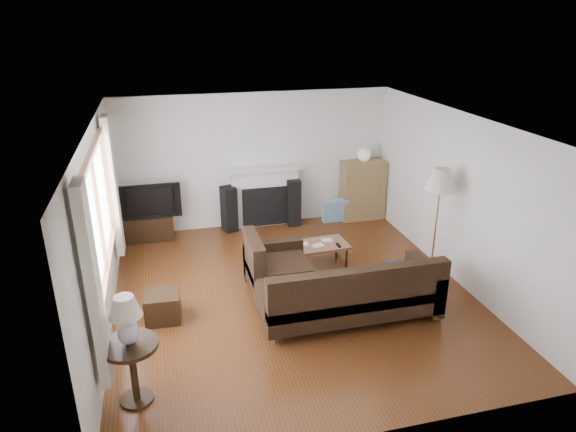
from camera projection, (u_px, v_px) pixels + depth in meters
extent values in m
cube|color=#582C13|center=(293.00, 294.00, 7.43)|extent=(5.10, 5.60, 0.04)
cube|color=white|center=(294.00, 122.00, 6.50)|extent=(5.10, 5.60, 0.04)
cube|color=white|center=(255.00, 160.00, 9.44)|extent=(5.00, 0.04, 2.50)
cube|color=white|center=(374.00, 326.00, 4.49)|extent=(5.00, 0.04, 2.50)
cube|color=white|center=(100.00, 232.00, 6.39)|extent=(0.04, 5.50, 2.50)
cube|color=white|center=(458.00, 198.00, 7.54)|extent=(0.04, 5.50, 2.50)
cube|color=brown|center=(99.00, 215.00, 6.11)|extent=(0.12, 2.74, 1.54)
cube|color=beige|center=(94.00, 287.00, 4.81)|extent=(0.10, 0.35, 2.10)
cube|color=beige|center=(113.00, 187.00, 7.55)|extent=(0.10, 0.35, 2.10)
cube|color=white|center=(265.00, 196.00, 9.63)|extent=(1.40, 0.26, 1.15)
cube|color=black|center=(148.00, 227.00, 9.13)|extent=(0.90, 0.40, 0.45)
imported|color=black|center=(150.00, 199.00, 8.96)|extent=(1.06, 0.14, 0.61)
cube|color=black|center=(229.00, 209.00, 9.44)|extent=(0.30, 0.33, 0.84)
cube|color=black|center=(293.00, 202.00, 9.71)|extent=(0.26, 0.31, 0.89)
cube|color=olive|center=(362.00, 190.00, 9.95)|extent=(0.84, 0.40, 1.15)
sphere|color=white|center=(364.00, 155.00, 9.69)|extent=(0.25, 0.25, 0.25)
cube|color=black|center=(349.00, 289.00, 6.74)|extent=(2.57, 1.87, 0.83)
cube|color=brown|center=(316.00, 255.00, 8.17)|extent=(1.02, 0.60, 0.39)
cube|color=black|center=(163.00, 306.00, 6.77)|extent=(0.48, 0.48, 0.38)
cube|color=#C58044|center=(436.00, 225.00, 7.58)|extent=(0.59, 0.59, 1.74)
cube|color=black|center=(134.00, 372.00, 5.28)|extent=(0.57, 0.57, 0.71)
cube|color=silver|center=(127.00, 321.00, 5.05)|extent=(0.33, 0.33, 0.53)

